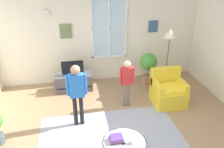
{
  "coord_description": "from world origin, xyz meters",
  "views": [
    {
      "loc": [
        -0.86,
        -3.53,
        3.24
      ],
      "look_at": [
        -0.01,
        0.95,
        1.02
      ],
      "focal_mm": 36.73,
      "sensor_mm": 36.0,
      "label": 1
    }
  ],
  "objects_px": {
    "floor_lamp": "(169,40)",
    "book_stack": "(116,139)",
    "coffee_table": "(124,143)",
    "remote_near_books": "(122,142)",
    "television": "(73,68)",
    "person_red_shirt": "(127,79)",
    "tv_stand": "(74,82)",
    "person_blue_shirt": "(77,89)",
    "cup": "(132,141)",
    "potted_plant_by_window": "(148,65)",
    "armchair": "(168,91)"
  },
  "relations": [
    {
      "from": "armchair",
      "to": "person_red_shirt",
      "type": "relative_size",
      "value": 0.71
    },
    {
      "from": "person_red_shirt",
      "to": "floor_lamp",
      "type": "xyz_separation_m",
      "value": [
        1.24,
        0.57,
        0.71
      ]
    },
    {
      "from": "potted_plant_by_window",
      "to": "cup",
      "type": "bearing_deg",
      "value": -113.82
    },
    {
      "from": "remote_near_books",
      "to": "person_blue_shirt",
      "type": "distance_m",
      "value": 1.46
    },
    {
      "from": "potted_plant_by_window",
      "to": "television",
      "type": "bearing_deg",
      "value": 179.43
    },
    {
      "from": "potted_plant_by_window",
      "to": "person_red_shirt",
      "type": "bearing_deg",
      "value": -130.54
    },
    {
      "from": "book_stack",
      "to": "armchair",
      "type": "bearing_deg",
      "value": 44.36
    },
    {
      "from": "armchair",
      "to": "cup",
      "type": "height_order",
      "value": "armchair"
    },
    {
      "from": "remote_near_books",
      "to": "person_red_shirt",
      "type": "xyz_separation_m",
      "value": [
        0.52,
        1.73,
        0.31
      ]
    },
    {
      "from": "cup",
      "to": "remote_near_books",
      "type": "bearing_deg",
      "value": 160.53
    },
    {
      "from": "tv_stand",
      "to": "remote_near_books",
      "type": "xyz_separation_m",
      "value": [
        0.73,
        -2.81,
        0.22
      ]
    },
    {
      "from": "television",
      "to": "person_blue_shirt",
      "type": "bearing_deg",
      "value": -88.23
    },
    {
      "from": "floor_lamp",
      "to": "cup",
      "type": "bearing_deg",
      "value": -124.11
    },
    {
      "from": "television",
      "to": "person_blue_shirt",
      "type": "relative_size",
      "value": 0.41
    },
    {
      "from": "tv_stand",
      "to": "person_blue_shirt",
      "type": "distance_m",
      "value": 1.73
    },
    {
      "from": "tv_stand",
      "to": "person_red_shirt",
      "type": "relative_size",
      "value": 0.85
    },
    {
      "from": "potted_plant_by_window",
      "to": "floor_lamp",
      "type": "bearing_deg",
      "value": -54.94
    },
    {
      "from": "coffee_table",
      "to": "person_blue_shirt",
      "type": "height_order",
      "value": "person_blue_shirt"
    },
    {
      "from": "coffee_table",
      "to": "remote_near_books",
      "type": "distance_m",
      "value": 0.06
    },
    {
      "from": "armchair",
      "to": "remote_near_books",
      "type": "distance_m",
      "value": 2.31
    },
    {
      "from": "television",
      "to": "person_blue_shirt",
      "type": "xyz_separation_m",
      "value": [
        0.05,
        -1.6,
        0.22
      ]
    },
    {
      "from": "tv_stand",
      "to": "television",
      "type": "height_order",
      "value": "television"
    },
    {
      "from": "floor_lamp",
      "to": "person_blue_shirt",
      "type": "bearing_deg",
      "value": -156.03
    },
    {
      "from": "armchair",
      "to": "person_blue_shirt",
      "type": "height_order",
      "value": "person_blue_shirt"
    },
    {
      "from": "television",
      "to": "armchair",
      "type": "distance_m",
      "value": 2.6
    },
    {
      "from": "person_blue_shirt",
      "to": "person_red_shirt",
      "type": "distance_m",
      "value": 1.31
    },
    {
      "from": "remote_near_books",
      "to": "floor_lamp",
      "type": "height_order",
      "value": "floor_lamp"
    },
    {
      "from": "person_blue_shirt",
      "to": "person_red_shirt",
      "type": "xyz_separation_m",
      "value": [
        1.2,
        0.52,
        -0.13
      ]
    },
    {
      "from": "cup",
      "to": "person_blue_shirt",
      "type": "relative_size",
      "value": 0.06
    },
    {
      "from": "television",
      "to": "person_red_shirt",
      "type": "xyz_separation_m",
      "value": [
        1.25,
        -1.08,
        0.09
      ]
    },
    {
      "from": "person_red_shirt",
      "to": "floor_lamp",
      "type": "height_order",
      "value": "floor_lamp"
    },
    {
      "from": "coffee_table",
      "to": "cup",
      "type": "relative_size",
      "value": 9.46
    },
    {
      "from": "tv_stand",
      "to": "coffee_table",
      "type": "xyz_separation_m",
      "value": [
        0.78,
        -2.81,
        0.18
      ]
    },
    {
      "from": "coffee_table",
      "to": "remote_near_books",
      "type": "bearing_deg",
      "value": 178.76
    },
    {
      "from": "armchair",
      "to": "cup",
      "type": "distance_m",
      "value": 2.25
    },
    {
      "from": "person_red_shirt",
      "to": "armchair",
      "type": "bearing_deg",
      "value": -2.76
    },
    {
      "from": "tv_stand",
      "to": "remote_near_books",
      "type": "relative_size",
      "value": 7.36
    },
    {
      "from": "person_red_shirt",
      "to": "potted_plant_by_window",
      "type": "bearing_deg",
      "value": 49.46
    },
    {
      "from": "remote_near_books",
      "to": "person_blue_shirt",
      "type": "relative_size",
      "value": 0.1
    },
    {
      "from": "coffee_table",
      "to": "book_stack",
      "type": "relative_size",
      "value": 3.1
    },
    {
      "from": "tv_stand",
      "to": "coffee_table",
      "type": "distance_m",
      "value": 2.93
    },
    {
      "from": "floor_lamp",
      "to": "book_stack",
      "type": "bearing_deg",
      "value": -129.3
    },
    {
      "from": "coffee_table",
      "to": "tv_stand",
      "type": "bearing_deg",
      "value": 105.56
    },
    {
      "from": "floor_lamp",
      "to": "coffee_table",
      "type": "bearing_deg",
      "value": -126.62
    },
    {
      "from": "remote_near_books",
      "to": "person_red_shirt",
      "type": "height_order",
      "value": "person_red_shirt"
    },
    {
      "from": "tv_stand",
      "to": "cup",
      "type": "bearing_deg",
      "value": -72.65
    },
    {
      "from": "person_red_shirt",
      "to": "person_blue_shirt",
      "type": "bearing_deg",
      "value": -156.64
    },
    {
      "from": "coffee_table",
      "to": "person_red_shirt",
      "type": "height_order",
      "value": "person_red_shirt"
    },
    {
      "from": "book_stack",
      "to": "person_blue_shirt",
      "type": "height_order",
      "value": "person_blue_shirt"
    },
    {
      "from": "person_blue_shirt",
      "to": "person_red_shirt",
      "type": "relative_size",
      "value": 1.17
    }
  ]
}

